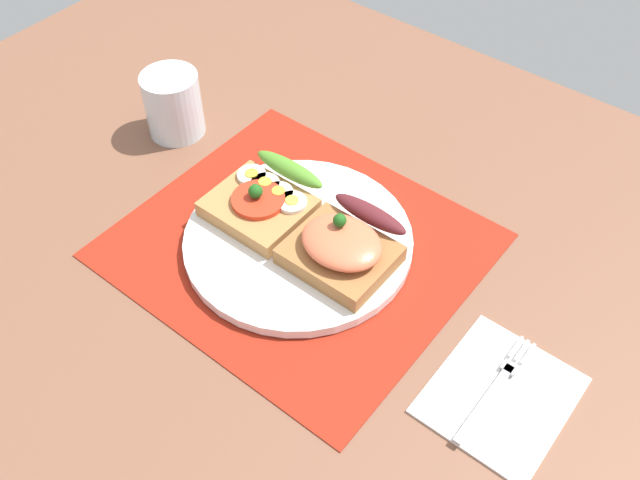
% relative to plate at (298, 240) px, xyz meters
% --- Properties ---
extents(ground_plane, '(1.20, 0.90, 0.03)m').
position_rel_plate_xyz_m(ground_plane, '(0.00, 0.00, -0.02)').
color(ground_plane, brown).
extents(placemat, '(0.36, 0.33, 0.00)m').
position_rel_plate_xyz_m(placemat, '(0.00, 0.00, -0.01)').
color(placemat, maroon).
rests_on(placemat, ground_plane).
extents(plate, '(0.25, 0.25, 0.01)m').
position_rel_plate_xyz_m(plate, '(0.00, 0.00, 0.00)').
color(plate, white).
rests_on(plate, placemat).
extents(sandwich_egg_tomato, '(0.11, 0.11, 0.04)m').
position_rel_plate_xyz_m(sandwich_egg_tomato, '(-0.06, 0.01, 0.02)').
color(sandwich_egg_tomato, '#B27B44').
rests_on(sandwich_egg_tomato, plate).
extents(sandwich_salmon, '(0.11, 0.10, 0.06)m').
position_rel_plate_xyz_m(sandwich_salmon, '(0.06, 0.01, 0.03)').
color(sandwich_salmon, '#9D6838').
rests_on(sandwich_salmon, plate).
extents(napkin, '(0.12, 0.13, 0.01)m').
position_rel_plate_xyz_m(napkin, '(0.26, -0.03, -0.01)').
color(napkin, white).
rests_on(napkin, ground_plane).
extents(fork, '(0.02, 0.13, 0.00)m').
position_rel_plate_xyz_m(fork, '(0.26, -0.02, -0.00)').
color(fork, '#B7B7BC').
rests_on(fork, napkin).
extents(drinking_glass, '(0.07, 0.07, 0.08)m').
position_rel_plate_xyz_m(drinking_glass, '(-0.25, 0.06, 0.03)').
color(drinking_glass, silver).
rests_on(drinking_glass, ground_plane).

